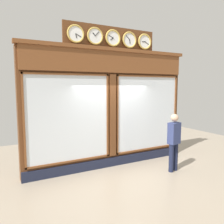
# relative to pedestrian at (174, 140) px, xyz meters

# --- Properties ---
(ground_plane) EXTENTS (14.00, 14.00, 0.00)m
(ground_plane) POSITION_rel_pedestrian_xyz_m (1.38, 1.57, -0.93)
(ground_plane) COLOR gray
(shop_facade) EXTENTS (5.43, 0.42, 4.21)m
(shop_facade) POSITION_rel_pedestrian_xyz_m (1.38, -1.35, 0.93)
(shop_facade) COLOR #5B3319
(shop_facade) RESTS_ON ground_plane
(pedestrian) EXTENTS (0.40, 0.28, 1.69)m
(pedestrian) POSITION_rel_pedestrian_xyz_m (0.00, 0.00, 0.00)
(pedestrian) COLOR #191E38
(pedestrian) RESTS_ON ground_plane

